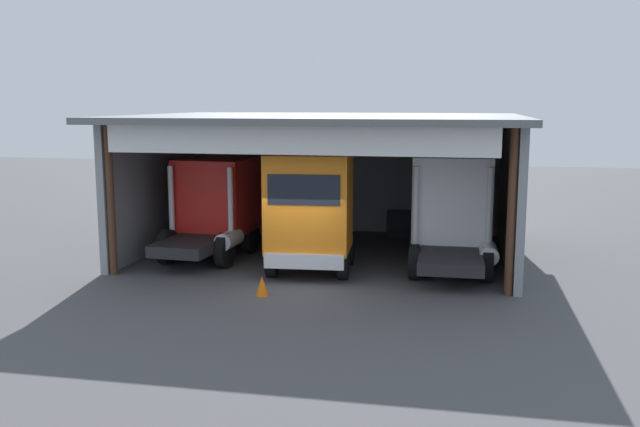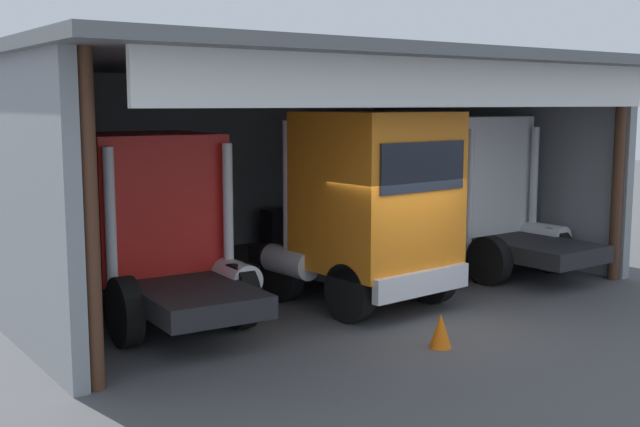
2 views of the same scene
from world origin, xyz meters
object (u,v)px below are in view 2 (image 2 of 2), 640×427
at_px(oil_drum, 144,246).
at_px(tool_cart, 280,227).
at_px(truck_orange_center_left_bay, 369,205).
at_px(traffic_cone, 441,331).
at_px(truck_red_center_right_bay, 151,221).
at_px(truck_white_center_bay, 471,189).

xyz_separation_m(oil_drum, tool_cart, (4.11, 0.31, 0.04)).
xyz_separation_m(truck_orange_center_left_bay, traffic_cone, (-0.74, -2.76, -1.69)).
bearing_deg(traffic_cone, truck_red_center_right_bay, 123.60).
height_order(truck_red_center_right_bay, truck_white_center_bay, truck_white_center_bay).
bearing_deg(oil_drum, truck_red_center_right_bay, -111.10).
xyz_separation_m(truck_red_center_right_bay, traffic_cone, (2.95, -4.44, -1.49)).
bearing_deg(tool_cart, truck_white_center_bay, -67.43).
bearing_deg(truck_red_center_right_bay, traffic_cone, -52.80).
relative_size(truck_red_center_right_bay, tool_cart, 4.91).
height_order(truck_red_center_right_bay, truck_orange_center_left_bay, truck_orange_center_left_bay).
relative_size(truck_red_center_right_bay, traffic_cone, 8.78).
height_order(truck_white_center_bay, traffic_cone, truck_white_center_bay).
bearing_deg(tool_cart, oil_drum, -175.75).
distance_m(oil_drum, tool_cart, 4.12).
bearing_deg(oil_drum, tool_cart, 4.25).
relative_size(truck_orange_center_left_bay, oil_drum, 4.78).
distance_m(truck_orange_center_left_bay, tool_cart, 7.03).
bearing_deg(traffic_cone, truck_white_center_bay, 39.99).
distance_m(tool_cart, traffic_cone, 9.74).
relative_size(truck_orange_center_left_bay, traffic_cone, 7.81).
relative_size(tool_cart, traffic_cone, 1.79).
bearing_deg(truck_orange_center_left_bay, oil_drum, -76.90).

